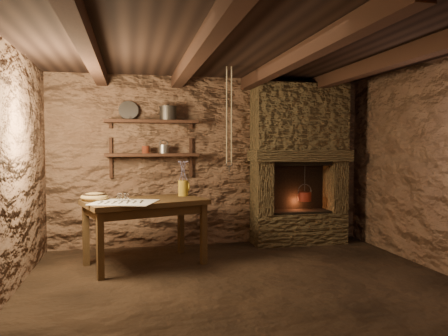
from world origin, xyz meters
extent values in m
plane|color=black|center=(0.00, 0.00, 0.00)|extent=(4.50, 4.50, 0.00)
cube|color=#4E3325|center=(0.00, 2.00, 1.20)|extent=(4.50, 0.04, 2.40)
cube|color=#4E3325|center=(0.00, -2.00, 1.20)|extent=(4.50, 0.04, 2.40)
cube|color=#4E3325|center=(-2.25, 0.00, 1.20)|extent=(0.04, 4.00, 2.40)
cube|color=#4E3325|center=(2.25, 0.00, 1.20)|extent=(0.04, 4.00, 2.40)
cube|color=black|center=(0.00, 0.00, 2.40)|extent=(4.50, 4.00, 0.04)
cube|color=black|center=(-1.50, 0.00, 2.31)|extent=(0.14, 3.95, 0.16)
cube|color=black|center=(-0.50, 0.00, 2.31)|extent=(0.14, 3.95, 0.16)
cube|color=black|center=(0.50, 0.00, 2.31)|extent=(0.14, 3.95, 0.16)
cube|color=black|center=(1.50, 0.00, 2.31)|extent=(0.14, 3.95, 0.16)
cube|color=black|center=(-0.85, 1.84, 1.30)|extent=(1.25, 0.30, 0.04)
cube|color=black|center=(-0.85, 1.84, 1.75)|extent=(1.25, 0.30, 0.04)
cube|color=#3E311F|center=(1.25, 1.77, 0.23)|extent=(1.35, 0.45, 0.45)
cube|color=#3E311F|center=(0.69, 1.77, 0.82)|extent=(0.23, 0.45, 0.75)
cube|color=#3E311F|center=(1.81, 1.77, 0.82)|extent=(0.23, 0.45, 0.75)
cube|color=#3E311F|center=(1.25, 1.74, 1.28)|extent=(1.43, 0.51, 0.16)
cube|color=#3E311F|center=(1.25, 1.77, 1.83)|extent=(1.35, 0.45, 0.94)
cube|color=black|center=(1.25, 1.96, 0.82)|extent=(0.90, 0.06, 0.75)
cube|color=#332212|center=(-0.98, 1.06, 0.75)|extent=(1.55, 1.18, 0.06)
cube|color=#332212|center=(-0.98, 1.06, 0.67)|extent=(1.40, 1.03, 0.10)
cube|color=silver|center=(-1.21, 0.82, 0.79)|extent=(0.81, 0.73, 0.01)
cylinder|color=#A98620|center=(-0.48, 1.34, 0.88)|extent=(0.16, 0.16, 0.20)
torus|color=#A98620|center=(-0.42, 1.34, 0.90)|extent=(0.02, 0.11, 0.11)
ellipsoid|color=olive|center=(-1.56, 1.12, 0.82)|extent=(0.42, 0.42, 0.11)
cylinder|color=#2E2C29|center=(-0.63, 1.84, 1.86)|extent=(0.25, 0.25, 0.17)
cylinder|color=#9C9C97|center=(-1.16, 1.94, 1.90)|extent=(0.27, 0.12, 0.26)
cylinder|color=#4E1B0F|center=(-0.93, 1.84, 1.37)|extent=(0.12, 0.12, 0.10)
cylinder|color=maroon|center=(1.32, 1.72, 0.69)|extent=(0.22, 0.22, 0.13)
torus|color=#2E2C29|center=(1.32, 1.72, 0.77)|extent=(0.21, 0.01, 0.21)
cylinder|color=#2E2C29|center=(1.32, 1.72, 0.94)|extent=(0.01, 0.01, 0.44)
camera|label=1|loc=(-1.13, -4.18, 1.43)|focal=35.00mm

